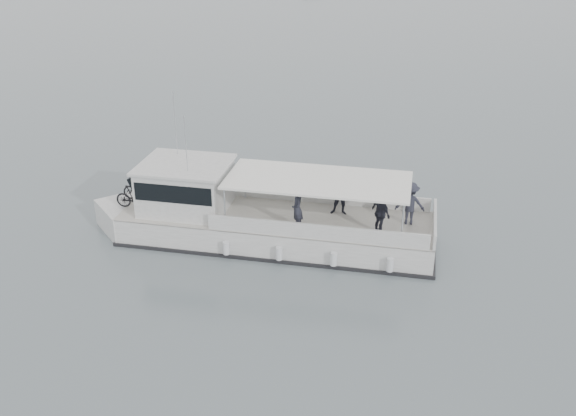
{
  "coord_description": "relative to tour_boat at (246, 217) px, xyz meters",
  "views": [
    {
      "loc": [
        4.03,
        -26.9,
        13.13
      ],
      "look_at": [
        5.05,
        -2.51,
        1.6
      ],
      "focal_mm": 40.0,
      "sensor_mm": 36.0,
      "label": 1
    }
  ],
  "objects": [
    {
      "name": "ground",
      "position": [
        -3.27,
        2.18,
        -1.04
      ],
      "size": [
        1400.0,
        1400.0,
        0.0
      ],
      "primitive_type": "plane",
      "color": "#556064",
      "rests_on": "ground"
    },
    {
      "name": "tour_boat",
      "position": [
        0.0,
        0.0,
        0.0
      ],
      "size": [
        15.11,
        6.84,
        6.33
      ],
      "rotation": [
        0.0,
        0.0,
        -0.25
      ],
      "color": "white",
      "rests_on": "ground"
    }
  ]
}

